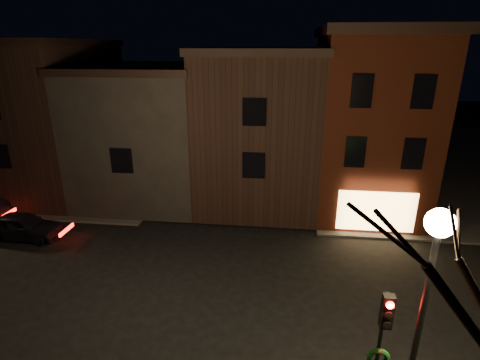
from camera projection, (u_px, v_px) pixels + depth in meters
name	position (u px, v px, depth m)	size (l,w,h in m)	color
ground	(207.00, 285.00, 15.97)	(120.00, 120.00, 0.00)	black
sidewalk_far_right	(480.00, 163.00, 32.41)	(30.00, 30.00, 0.12)	#2D2B28
sidewalk_far_left	(48.00, 149.00, 36.84)	(30.00, 30.00, 0.12)	#2D2B28
corner_building	(369.00, 122.00, 22.09)	(6.50, 8.50, 10.50)	#41160B
row_building_a	(261.00, 125.00, 23.96)	(7.30, 10.30, 9.40)	black
row_building_b	(152.00, 130.00, 24.93)	(7.80, 10.30, 8.40)	black
row_building_c	(48.00, 116.00, 25.48)	(7.30, 10.30, 9.90)	black
street_lamp_near	(431.00, 270.00, 7.91)	(0.60, 0.60, 6.48)	black
traffic_signal	(381.00, 340.00, 9.25)	(0.58, 0.38, 4.05)	black
parked_car_a	(23.00, 226.00, 19.71)	(1.64, 4.07, 1.39)	black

